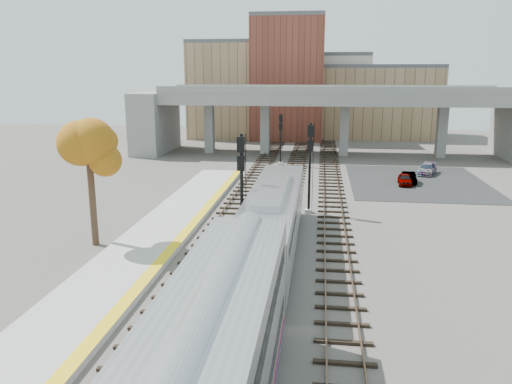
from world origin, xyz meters
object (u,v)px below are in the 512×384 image
(signal_mast_near, at_px, (242,192))
(car_b, at_px, (409,178))
(car_c, at_px, (427,169))
(signal_mast_far, at_px, (280,141))
(tree, at_px, (89,150))
(signal_mast_mid, at_px, (310,168))
(locomotive, at_px, (273,219))
(car_a, at_px, (405,179))

(signal_mast_near, xyz_separation_m, car_b, (14.12, 21.59, -3.17))
(car_c, bearing_deg, signal_mast_far, -172.18)
(signal_mast_far, height_order, car_b, signal_mast_far)
(tree, bearing_deg, car_b, 42.97)
(signal_mast_near, xyz_separation_m, signal_mast_mid, (4.10, 8.97, -0.07))
(locomotive, relative_size, car_c, 4.62)
(signal_mast_far, bearing_deg, car_a, -36.55)
(signal_mast_near, height_order, signal_mast_far, signal_mast_near)
(signal_mast_near, relative_size, car_c, 1.81)
(signal_mast_near, xyz_separation_m, tree, (-9.75, -0.65, 2.58))
(signal_mast_mid, xyz_separation_m, signal_mast_far, (-4.10, 21.82, -0.72))
(signal_mast_mid, bearing_deg, tree, -145.24)
(signal_mast_near, relative_size, signal_mast_mid, 1.01)
(car_a, bearing_deg, signal_mast_mid, -124.05)
(car_b, bearing_deg, car_c, 62.94)
(signal_mast_near, distance_m, car_c, 31.72)
(signal_mast_near, relative_size, car_a, 2.24)
(locomotive, xyz_separation_m, car_c, (14.79, 27.40, -1.64))
(signal_mast_mid, distance_m, car_c, 22.05)
(signal_mast_near, xyz_separation_m, car_a, (13.56, 20.73, -3.16))
(car_a, relative_size, car_b, 0.97)
(signal_mast_mid, bearing_deg, car_b, 51.56)
(signal_mast_mid, bearing_deg, signal_mast_near, -114.57)
(signal_mast_mid, relative_size, car_b, 2.14)
(car_b, bearing_deg, signal_mast_mid, -126.84)
(signal_mast_mid, xyz_separation_m, tree, (-13.85, -9.61, 2.65))
(tree, relative_size, car_c, 2.08)
(signal_mast_mid, xyz_separation_m, car_c, (12.79, 17.70, -3.06))
(car_c, bearing_deg, signal_mast_near, -100.81)
(signal_mast_near, distance_m, signal_mast_far, 30.80)
(signal_mast_far, bearing_deg, signal_mast_mid, -79.36)
(signal_mast_far, relative_size, car_c, 1.53)
(signal_mast_mid, bearing_deg, signal_mast_far, 100.64)
(locomotive, height_order, car_c, locomotive)
(locomotive, height_order, signal_mast_far, signal_mast_far)
(car_a, bearing_deg, car_c, 65.46)
(tree, xyz_separation_m, car_c, (26.64, 27.31, -5.72))
(locomotive, relative_size, signal_mast_near, 2.56)
(car_c, bearing_deg, car_a, -97.76)
(signal_mast_near, height_order, car_a, signal_mast_near)
(signal_mast_near, bearing_deg, tree, -176.21)
(tree, distance_m, car_b, 33.12)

